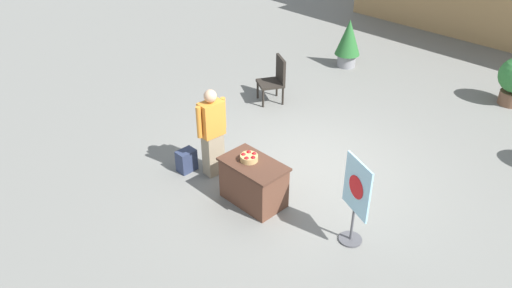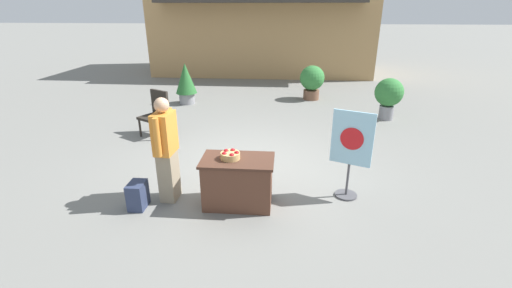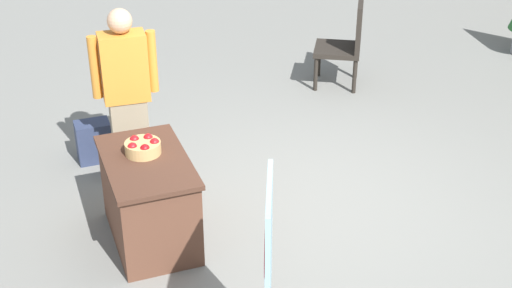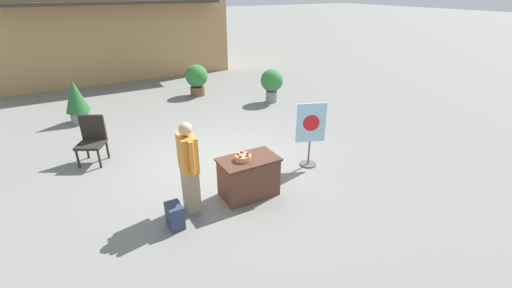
{
  "view_description": "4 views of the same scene",
  "coord_description": "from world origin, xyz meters",
  "px_view_note": "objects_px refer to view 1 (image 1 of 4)",
  "views": [
    {
      "loc": [
        4.82,
        -6.15,
        5.29
      ],
      "look_at": [
        -0.33,
        -1.08,
        0.83
      ],
      "focal_mm": 35.0,
      "sensor_mm": 36.0,
      "label": 1
    },
    {
      "loc": [
        0.67,
        -6.11,
        2.9
      ],
      "look_at": [
        0.22,
        -0.76,
        0.74
      ],
      "focal_mm": 24.0,
      "sensor_mm": 36.0,
      "label": 2
    },
    {
      "loc": [
        4.95,
        -2.34,
        3.61
      ],
      "look_at": [
        0.37,
        -0.66,
        0.95
      ],
      "focal_mm": 50.0,
      "sensor_mm": 36.0,
      "label": 3
    },
    {
      "loc": [
        -2.68,
        -6.38,
        3.66
      ],
      "look_at": [
        0.19,
        -1.41,
        1.0
      ],
      "focal_mm": 24.0,
      "sensor_mm": 36.0,
      "label": 4
    }
  ],
  "objects_px": {
    "apple_basket": "(249,157)",
    "display_table": "(254,182)",
    "poster_board": "(356,198)",
    "backpack": "(187,161)",
    "person_visitor": "(212,132)",
    "patio_chair": "(275,78)",
    "potted_plant_near_right": "(348,41)"
  },
  "relations": [
    {
      "from": "person_visitor",
      "to": "potted_plant_near_right",
      "type": "bearing_deg",
      "value": 106.52
    },
    {
      "from": "display_table",
      "to": "person_visitor",
      "type": "xyz_separation_m",
      "value": [
        -1.12,
        0.07,
        0.47
      ]
    },
    {
      "from": "poster_board",
      "to": "patio_chair",
      "type": "relative_size",
      "value": 1.36
    },
    {
      "from": "poster_board",
      "to": "patio_chair",
      "type": "bearing_deg",
      "value": -99.95
    },
    {
      "from": "patio_chair",
      "to": "potted_plant_near_right",
      "type": "bearing_deg",
      "value": -149.13
    },
    {
      "from": "display_table",
      "to": "patio_chair",
      "type": "height_order",
      "value": "patio_chair"
    },
    {
      "from": "backpack",
      "to": "poster_board",
      "type": "xyz_separation_m",
      "value": [
        3.27,
        0.62,
        0.6
      ]
    },
    {
      "from": "patio_chair",
      "to": "person_visitor",
      "type": "bearing_deg",
      "value": 52.4
    },
    {
      "from": "person_visitor",
      "to": "poster_board",
      "type": "relative_size",
      "value": 1.16
    },
    {
      "from": "apple_basket",
      "to": "display_table",
      "type": "bearing_deg",
      "value": -2.22
    },
    {
      "from": "poster_board",
      "to": "backpack",
      "type": "bearing_deg",
      "value": -56.75
    },
    {
      "from": "poster_board",
      "to": "potted_plant_near_right",
      "type": "height_order",
      "value": "poster_board"
    },
    {
      "from": "person_visitor",
      "to": "patio_chair",
      "type": "distance_m",
      "value": 3.19
    },
    {
      "from": "display_table",
      "to": "person_visitor",
      "type": "distance_m",
      "value": 1.22
    },
    {
      "from": "poster_board",
      "to": "potted_plant_near_right",
      "type": "bearing_deg",
      "value": -120.17
    },
    {
      "from": "display_table",
      "to": "poster_board",
      "type": "xyz_separation_m",
      "value": [
        1.73,
        0.38,
        0.42
      ]
    },
    {
      "from": "backpack",
      "to": "poster_board",
      "type": "bearing_deg",
      "value": 10.71
    },
    {
      "from": "display_table",
      "to": "backpack",
      "type": "distance_m",
      "value": 1.56
    },
    {
      "from": "display_table",
      "to": "potted_plant_near_right",
      "type": "distance_m",
      "value": 6.36
    },
    {
      "from": "display_table",
      "to": "apple_basket",
      "type": "distance_m",
      "value": 0.46
    },
    {
      "from": "poster_board",
      "to": "patio_chair",
      "type": "distance_m",
      "value": 4.87
    },
    {
      "from": "backpack",
      "to": "poster_board",
      "type": "height_order",
      "value": "poster_board"
    },
    {
      "from": "backpack",
      "to": "potted_plant_near_right",
      "type": "bearing_deg",
      "value": 98.49
    },
    {
      "from": "apple_basket",
      "to": "poster_board",
      "type": "height_order",
      "value": "poster_board"
    },
    {
      "from": "apple_basket",
      "to": "person_visitor",
      "type": "height_order",
      "value": "person_visitor"
    },
    {
      "from": "display_table",
      "to": "poster_board",
      "type": "relative_size",
      "value": 0.76
    },
    {
      "from": "apple_basket",
      "to": "person_visitor",
      "type": "distance_m",
      "value": 1.01
    },
    {
      "from": "poster_board",
      "to": "potted_plant_near_right",
      "type": "relative_size",
      "value": 1.13
    },
    {
      "from": "backpack",
      "to": "apple_basket",
      "type": "bearing_deg",
      "value": 9.59
    },
    {
      "from": "apple_basket",
      "to": "potted_plant_near_right",
      "type": "relative_size",
      "value": 0.23
    },
    {
      "from": "person_visitor",
      "to": "poster_board",
      "type": "xyz_separation_m",
      "value": [
        2.85,
        0.31,
        -0.04
      ]
    },
    {
      "from": "backpack",
      "to": "patio_chair",
      "type": "relative_size",
      "value": 0.39
    }
  ]
}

